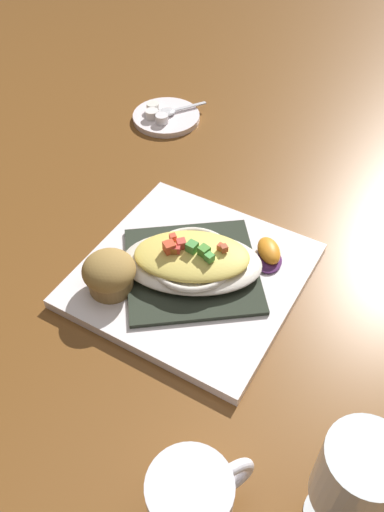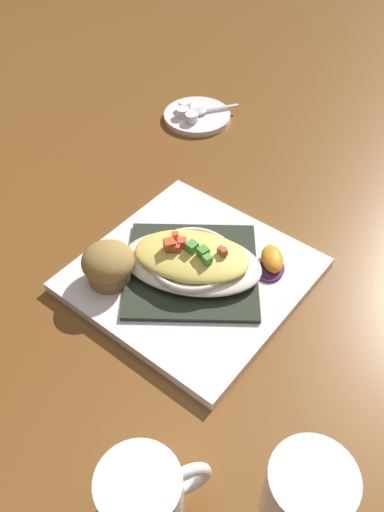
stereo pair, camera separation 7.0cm
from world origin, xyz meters
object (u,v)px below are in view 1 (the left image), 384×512
Objects in this scene: square_plate at (192,275)px; creamer_cup_1 at (152,114)px; creamer_saucer at (166,117)px; coffee_mug at (192,504)px; stemmed_glass at (356,479)px; muffin at (109,273)px; creamer_cup_2 at (162,119)px; gratin_dish at (192,259)px; orange_garnish at (269,253)px; creamer_cup_0 at (153,107)px; spoon at (168,112)px.

square_plate is 0.40m from creamer_cup_1.
square_plate is 0.40m from creamer_saucer.
square_plate is 2.79× the size of coffee_mug.
stemmed_glass is 6.04× the size of creamer_cup_1.
muffin is 2.91× the size of creamer_cup_1.
creamer_cup_2 is (0.46, -0.54, -0.08)m from stemmed_glass.
gratin_dish is 0.11m from orange_garnish.
coffee_mug reaches higher than creamer_saucer.
creamer_cup_0 is at bearing -55.26° from square_plate.
creamer_cup_0 and creamer_cup_1 have the same top height.
spoon is 3.67× the size of creamer_cup_1.
creamer_cup_0 is 1.00× the size of creamer_cup_1.
creamer_cup_1 is at bearing 49.29° from spoon.
creamer_saucer is 0.01m from spoon.
gratin_dish is 8.99× the size of creamer_cup_0.
orange_garnish reaches higher than creamer_cup_1.
creamer_cup_2 is (0.21, -0.32, -0.02)m from gratin_dish.
orange_garnish is 0.34m from stemmed_glass.
muffin is 2.91× the size of creamer_cup_2.
creamer_cup_0 is at bearing -48.93° from stemmed_glass.
square_plate is at bearing 124.74° from creamer_cup_0.
coffee_mug is 4.21× the size of creamer_cup_0.
square_plate is 11.76× the size of creamer_cup_0.
creamer_cup_1 is (-0.01, 0.02, 0.00)m from creamer_cup_0.
stemmed_glass is 0.74m from creamer_saucer.
creamer_cup_1 is (0.49, -0.55, -0.08)m from stemmed_glass.
gratin_dish is 1.49× the size of stemmed_glass.
creamer_cup_0 is at bearing -55.27° from gratin_dish.
orange_garnish is 0.53× the size of creamer_saucer.
creamer_cup_0 is (0.32, -0.28, -0.01)m from orange_garnish.
creamer_cup_2 is at bearing -72.68° from muffin.
creamer_cup_0 is 0.04m from creamer_cup_2.
spoon is at bearing -130.71° from creamer_saucer.
orange_garnish is (-0.09, -0.07, 0.02)m from square_plate.
square_plate is at bearing 121.51° from creamer_saucer.
coffee_mug reaches higher than orange_garnish.
coffee_mug reaches higher than creamer_cup_2.
muffin is 0.30m from coffee_mug.
square_plate is 0.40m from spoon.
orange_garnish is 2.76× the size of creamer_cup_0.
stemmed_glass reaches higher than gratin_dish.
coffee_mug is (-0.21, 0.21, -0.00)m from muffin.
muffin is at bearing -24.27° from stemmed_glass.
creamer_cup_0 is at bearing -2.28° from creamer_saucer.
square_plate is 0.12m from muffin.
creamer_cup_2 is (0.12, -0.39, -0.02)m from muffin.
stemmed_glass is (-0.26, 0.22, 0.09)m from square_plate.
orange_garnish is at bearing 136.38° from spoon.
gratin_dish is 0.31m from coffee_mug.
creamer_cup_1 is (0.32, -0.25, -0.01)m from orange_garnish.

